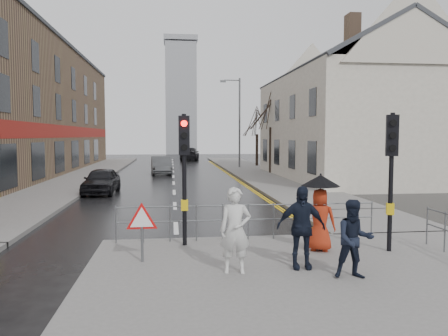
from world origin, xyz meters
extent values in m
plane|color=black|center=(0.00, 0.00, 0.00)|extent=(120.00, 120.00, 0.00)
cube|color=#605E5B|center=(3.00, -3.50, 0.07)|extent=(10.00, 9.00, 0.14)
cube|color=#605E5B|center=(-6.50, 23.00, 0.07)|extent=(4.00, 44.00, 0.14)
cube|color=#605E5B|center=(6.50, 25.00, 0.07)|extent=(4.00, 40.00, 0.14)
cube|color=#605E5B|center=(6.50, 3.00, 0.07)|extent=(4.00, 4.20, 0.14)
cube|color=brown|center=(-12.00, 22.00, 5.00)|extent=(8.00, 42.00, 10.00)
cube|color=beige|center=(12.00, 18.00, 3.50)|extent=(9.00, 16.00, 7.00)
cube|color=brown|center=(10.50, 14.00, 9.20)|extent=(0.70, 0.90, 1.80)
cube|color=brown|center=(13.20, 22.00, 9.20)|extent=(0.70, 0.90, 1.80)
cube|color=gray|center=(1.50, 62.00, 9.00)|extent=(5.00, 5.00, 18.00)
cylinder|color=black|center=(0.20, 0.20, 1.84)|extent=(0.11, 0.11, 3.40)
cube|color=black|center=(0.20, 0.20, 2.99)|extent=(0.28, 0.22, 1.00)
cylinder|color=#FF0C07|center=(0.20, 0.06, 3.29)|extent=(0.16, 0.04, 0.16)
cylinder|color=black|center=(0.20, 0.06, 2.99)|extent=(0.16, 0.04, 0.16)
cylinder|color=black|center=(0.20, 0.06, 2.69)|extent=(0.16, 0.04, 0.16)
cube|color=gold|center=(0.20, 0.20, 1.19)|extent=(0.18, 0.14, 0.28)
cylinder|color=black|center=(5.20, -1.00, 1.84)|extent=(0.11, 0.11, 3.40)
cube|color=black|center=(5.20, -1.00, 2.99)|extent=(0.34, 0.30, 1.00)
cylinder|color=black|center=(5.15, -1.13, 3.29)|extent=(0.16, 0.09, 0.16)
cylinder|color=black|center=(5.15, -1.13, 2.99)|extent=(0.16, 0.09, 0.16)
cylinder|color=black|center=(5.15, -1.13, 2.69)|extent=(0.16, 0.09, 0.16)
cube|color=gold|center=(5.20, -1.00, 1.19)|extent=(0.22, 0.19, 0.28)
cylinder|color=#595B5E|center=(-1.60, 0.60, 0.64)|extent=(0.04, 0.04, 1.00)
cylinder|color=#595B5E|center=(5.50, 0.60, 0.64)|extent=(0.04, 0.04, 1.00)
cylinder|color=#595B5E|center=(1.95, 0.60, 1.09)|extent=(7.10, 0.04, 0.04)
cylinder|color=#595B5E|center=(1.95, 0.60, 0.69)|extent=(7.10, 0.04, 0.04)
cylinder|color=#595B5E|center=(6.50, -0.50, 0.64)|extent=(0.04, 0.04, 1.00)
cylinder|color=#595B5E|center=(-0.80, -1.20, 0.56)|extent=(0.06, 0.06, 0.85)
cylinder|color=red|center=(-0.80, -1.20, 1.09)|extent=(0.80, 0.03, 0.80)
cylinder|color=white|center=(-0.80, -1.22, 1.09)|extent=(0.60, 0.03, 0.60)
cylinder|color=#595B5E|center=(6.00, 28.00, 4.14)|extent=(0.16, 0.16, 8.00)
cylinder|color=#595B5E|center=(5.30, 28.00, 7.94)|extent=(1.40, 0.10, 0.10)
cube|color=#595B5E|center=(4.50, 28.00, 7.84)|extent=(0.50, 0.25, 0.18)
cylinder|color=black|center=(7.50, 22.00, 1.89)|extent=(0.26, 0.26, 3.50)
cylinder|color=black|center=(8.00, 30.00, 1.64)|extent=(0.26, 0.26, 3.00)
imported|color=silver|center=(1.17, -2.23, 1.03)|extent=(0.70, 0.50, 1.78)
imported|color=black|center=(3.48, -2.87, 0.93)|extent=(0.84, 0.70, 1.58)
imported|color=#A12912|center=(3.50, -0.77, 0.92)|extent=(0.89, 0.76, 1.55)
cylinder|color=black|center=(3.50, -0.77, 1.02)|extent=(0.02, 0.02, 1.75)
cone|color=black|center=(3.50, -0.77, 1.89)|extent=(0.96, 0.96, 0.28)
imported|color=black|center=(2.62, -2.09, 1.03)|extent=(1.07, 0.51, 1.78)
imported|color=black|center=(-3.74, 12.00, 0.66)|extent=(1.72, 3.96, 1.33)
imported|color=#3D4042|center=(-0.93, 23.15, 0.69)|extent=(1.81, 4.30, 1.38)
imported|color=black|center=(2.06, 41.93, 0.78)|extent=(2.67, 5.56, 1.56)
camera|label=1|loc=(-0.12, -11.04, 2.98)|focal=35.00mm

